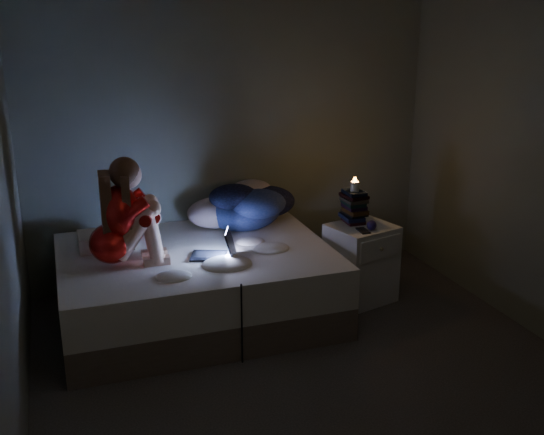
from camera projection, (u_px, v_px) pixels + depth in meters
name	position (u px, v px, depth m)	size (l,w,h in m)	color
floor	(314.00, 376.00, 4.32)	(3.60, 3.80, 0.02)	#2B2826
wall_back	(233.00, 134.00, 5.64)	(3.60, 0.02, 2.60)	#585B55
wall_front	(536.00, 324.00, 2.20)	(3.60, 0.02, 2.60)	#585B55
bed	(197.00, 284.00, 5.05)	(2.05, 1.54, 0.56)	silver
pillow	(106.00, 240.00, 5.02)	(0.41, 0.29, 0.12)	silver
woman	(109.00, 213.00, 4.56)	(0.49, 0.32, 0.80)	#910505
laptop	(212.00, 243.00, 4.79)	(0.32, 0.23, 0.23)	black
clothes_pile	(243.00, 203.00, 5.47)	(0.68, 0.54, 0.41)	navy
nightstand	(361.00, 263.00, 5.36)	(0.49, 0.44, 0.65)	silver
book_stack	(354.00, 207.00, 5.30)	(0.19, 0.25, 0.27)	black
candle	(355.00, 187.00, 5.25)	(0.07, 0.07, 0.08)	beige
phone	(358.00, 230.00, 5.13)	(0.07, 0.14, 0.01)	black
blue_orb	(368.00, 226.00, 5.14)	(0.08, 0.08, 0.08)	#241A53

